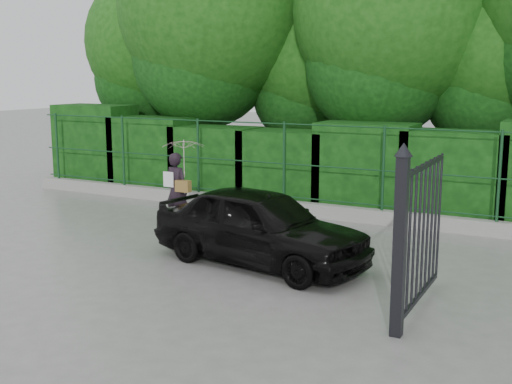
% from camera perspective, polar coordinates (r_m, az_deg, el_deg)
% --- Properties ---
extents(ground, '(80.00, 80.00, 0.00)m').
position_cam_1_polar(ground, '(11.16, -9.38, -6.04)').
color(ground, gray).
extents(kerb, '(14.00, 0.25, 0.30)m').
position_cam_1_polar(kerb, '(14.85, 1.08, -1.20)').
color(kerb, '#9E9E99').
rests_on(kerb, ground).
extents(fence, '(14.13, 0.06, 1.80)m').
position_cam_1_polar(fence, '(14.58, 1.87, 2.77)').
color(fence, '#143E1F').
rests_on(fence, kerb).
extents(hedge, '(14.20, 1.20, 2.30)m').
position_cam_1_polar(hedge, '(15.60, 2.68, 2.60)').
color(hedge, black).
rests_on(hedge, ground).
extents(trees, '(17.10, 6.15, 8.08)m').
position_cam_1_polar(trees, '(17.18, 9.69, 15.21)').
color(trees, black).
rests_on(trees, ground).
extents(gate, '(0.22, 2.33, 2.36)m').
position_cam_1_polar(gate, '(8.25, 13.54, -3.53)').
color(gate, black).
rests_on(gate, ground).
extents(woman, '(0.89, 0.89, 1.82)m').
position_cam_1_polar(woman, '(13.47, -6.67, 2.05)').
color(woman, black).
rests_on(woman, ground).
extents(car, '(4.03, 2.18, 1.30)m').
position_cam_1_polar(car, '(10.67, 0.34, -3.05)').
color(car, black).
rests_on(car, ground).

